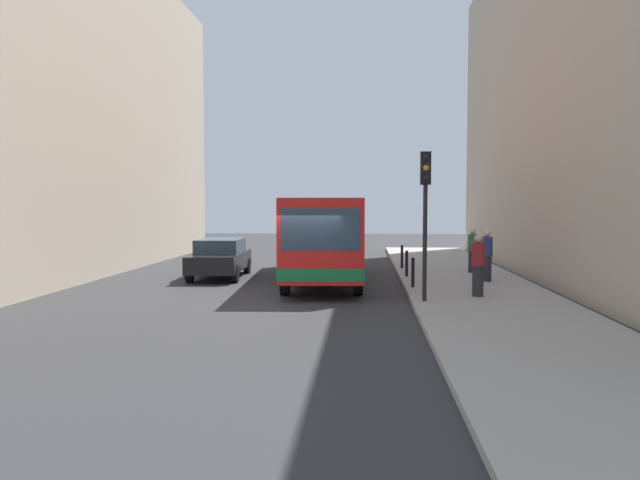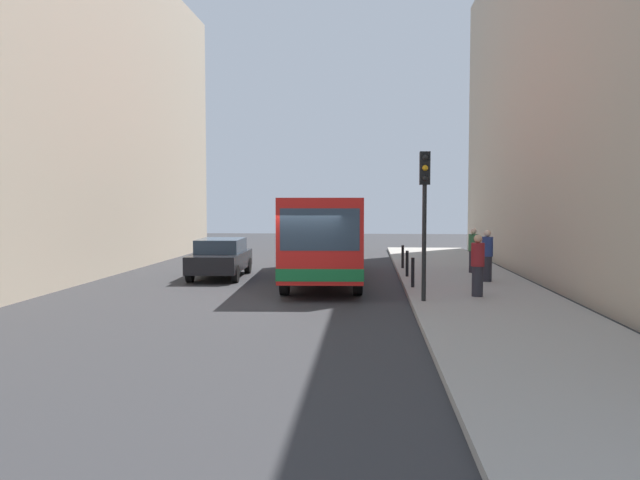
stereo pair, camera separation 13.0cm
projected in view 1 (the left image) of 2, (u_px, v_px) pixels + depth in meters
The scene contains 11 objects.
ground_plane at pixel (300, 299), 18.67m from camera, with size 80.00×80.00×0.00m, color #2D2D30.
sidewalk at pixel (485, 299), 18.29m from camera, with size 4.40×40.00×0.15m, color #9E9991.
bus at pixel (324, 233), 23.39m from camera, with size 3.06×11.13×3.00m.
car_beside_bus at pixel (220, 257), 24.03m from camera, with size 2.01×4.47×1.48m.
traffic_light at pixel (425, 197), 17.21m from camera, with size 0.28×0.33×4.10m.
bollard_near at pixel (413, 272), 20.20m from camera, with size 0.11×0.11×0.95m, color black.
bollard_mid at pixel (407, 263), 23.15m from camera, with size 0.11×0.11×0.95m, color black.
bollard_far at pixel (402, 257), 26.10m from camera, with size 0.11×0.11×0.95m, color black.
pedestrian_near_signal at pixel (478, 265), 18.18m from camera, with size 0.38×0.38×1.79m.
pedestrian_mid_sidewalk at pixel (487, 256), 21.66m from camera, with size 0.38×0.38×1.78m.
pedestrian_far_sidewalk at pixel (473, 250), 24.41m from camera, with size 0.38×0.38×1.72m.
Camera 1 is at (1.88, -18.45, 2.85)m, focal length 35.33 mm.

